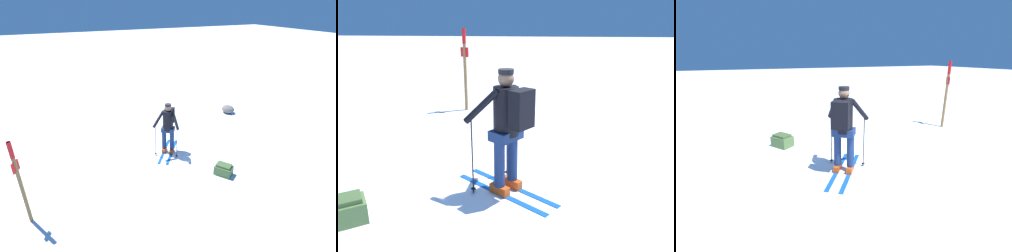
# 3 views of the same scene
# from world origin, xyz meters

# --- Properties ---
(ground_plane) EXTENTS (80.00, 80.00, 0.00)m
(ground_plane) POSITION_xyz_m (0.00, 0.00, 0.00)
(ground_plane) COLOR white
(skier) EXTENTS (1.53, 1.26, 1.73)m
(skier) POSITION_xyz_m (0.25, 0.58, 1.01)
(skier) COLOR #144C9E
(skier) RESTS_ON ground_plane
(dropped_backpack) EXTENTS (0.61, 0.57, 0.33)m
(dropped_backpack) POSITION_xyz_m (2.12, 1.52, 0.16)
(dropped_backpack) COLOR #4C6B38
(dropped_backpack) RESTS_ON ground_plane
(trail_marker) EXTENTS (0.23, 0.13, 2.11)m
(trail_marker) POSITION_xyz_m (1.76, -3.65, 1.24)
(trail_marker) COLOR olive
(trail_marker) RESTS_ON ground_plane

